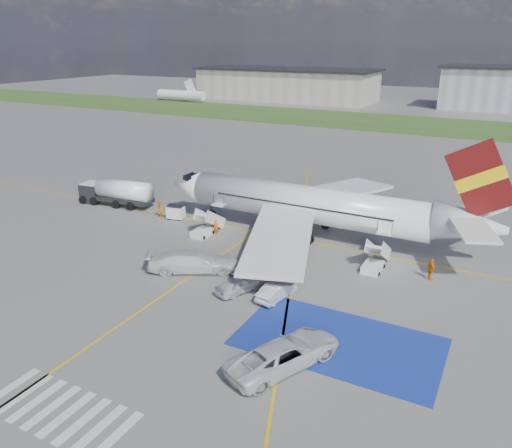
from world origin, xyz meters
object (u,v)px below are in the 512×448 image
object	(u,v)px
gpu_cart	(176,213)
car_silver_b	(276,291)
van_white_a	(285,350)
fuel_tanker	(117,194)
car_silver_a	(238,285)
van_white_b	(194,258)
airliner	(319,206)

from	to	relation	value
gpu_cart	car_silver_b	distance (m)	22.07
gpu_cart	van_white_a	world-z (taller)	van_white_a
car_silver_b	fuel_tanker	bearing A→B (deg)	-14.55
fuel_tanker	car_silver_a	world-z (taller)	fuel_tanker
gpu_cart	van_white_b	size ratio (longest dim) A/B	0.33
gpu_cart	car_silver_a	size ratio (longest dim) A/B	0.52
gpu_cart	airliner	bearing A→B (deg)	0.24
gpu_cart	car_silver_b	bearing A→B (deg)	-40.97
fuel_tanker	van_white_b	size ratio (longest dim) A/B	1.58
fuel_tanker	airliner	bearing A→B (deg)	-2.07
van_white_a	fuel_tanker	bearing A→B (deg)	-7.33
car_silver_a	car_silver_b	world-z (taller)	car_silver_a
van_white_a	van_white_b	xyz separation A→B (m)	(-13.13, 8.96, 0.06)
airliner	gpu_cart	bearing A→B (deg)	-170.98
airliner	fuel_tanker	xyz separation A→B (m)	(-26.46, -1.82, -1.99)
car_silver_b	van_white_b	bearing A→B (deg)	1.84
gpu_cart	van_white_a	distance (m)	30.18
airliner	gpu_cart	xyz separation A→B (m)	(-16.72, -2.65, -2.66)
car_silver_a	fuel_tanker	bearing A→B (deg)	-6.59
car_silver_a	van_white_b	world-z (taller)	van_white_b
car_silver_b	van_white_a	xyz separation A→B (m)	(4.31, -7.79, 0.50)
airliner	car_silver_b	bearing A→B (deg)	-82.28
airliner	car_silver_b	size ratio (longest dim) A/B	9.02
fuel_tanker	gpu_cart	xyz separation A→B (m)	(9.74, -0.84, -0.67)
car_silver_a	van_white_b	xyz separation A→B (m)	(-5.55, 1.72, 0.55)
airliner	van_white_a	distance (m)	23.18
car_silver_b	van_white_a	distance (m)	8.92
fuel_tanker	van_white_a	world-z (taller)	fuel_tanker
car_silver_b	van_white_a	world-z (taller)	van_white_a
airliner	van_white_a	xyz separation A→B (m)	(6.27, -22.21, -2.22)
car_silver_a	van_white_a	bearing A→B (deg)	157.36
van_white_b	airliner	bearing A→B (deg)	-55.58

